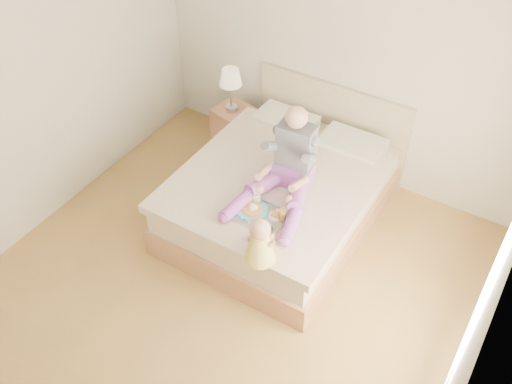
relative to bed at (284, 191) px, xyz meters
The scene contains 7 objects.
room 1.61m from the bed, 85.70° to the right, with size 4.02×4.22×2.71m.
bed is the anchor object (origin of this frame).
nightstand 1.19m from the bed, 146.90° to the left, with size 0.50×0.46×0.53m.
lamp 1.36m from the bed, 148.12° to the left, with size 0.24×0.24×0.49m.
adult 0.59m from the bed, 58.30° to the right, with size 0.68×0.99×0.81m.
tray 0.75m from the bed, 78.04° to the right, with size 0.45×0.35×0.13m.
baby 1.22m from the bed, 70.55° to the right, with size 0.29×0.38×0.42m.
Camera 1 is at (1.93, -2.54, 4.08)m, focal length 40.00 mm.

